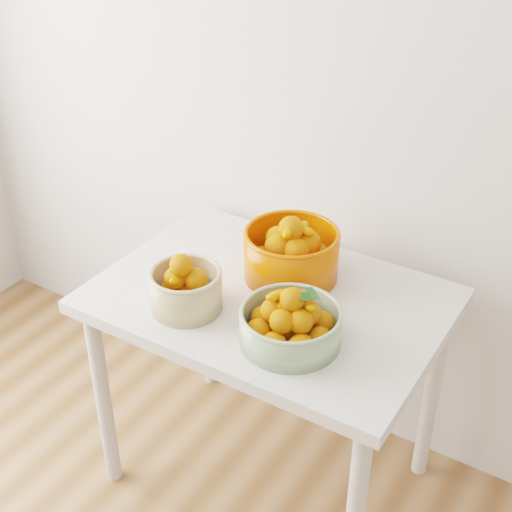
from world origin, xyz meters
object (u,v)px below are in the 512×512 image
at_px(table, 269,321).
at_px(bowl_green, 290,323).
at_px(bowl_cream, 186,288).
at_px(bowl_orange, 291,253).

height_order(table, bowl_green, bowl_green).
relative_size(table, bowl_cream, 4.39).
height_order(table, bowl_orange, bowl_orange).
xyz_separation_m(table, bowl_cream, (-0.17, -0.18, 0.16)).
relative_size(bowl_cream, bowl_green, 0.65).
height_order(bowl_cream, bowl_orange, bowl_orange).
relative_size(table, bowl_green, 2.87).
bearing_deg(bowl_cream, table, 46.83).
distance_m(bowl_cream, bowl_green, 0.32).
height_order(bowl_cream, bowl_green, same).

